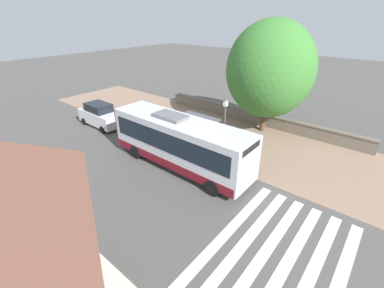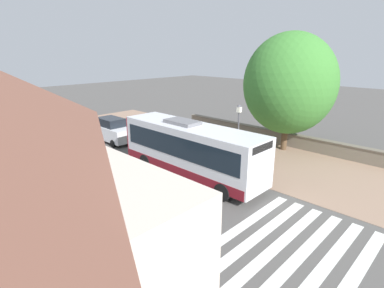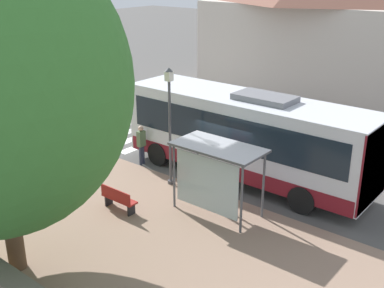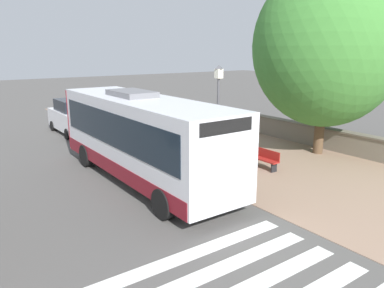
% 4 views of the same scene
% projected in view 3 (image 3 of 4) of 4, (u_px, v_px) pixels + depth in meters
% --- Properties ---
extents(ground_plane, '(120.00, 120.00, 0.00)m').
position_uv_depth(ground_plane, '(214.00, 192.00, 18.19)').
color(ground_plane, '#514F4C').
rests_on(ground_plane, ground).
extents(sidewalk_plaza, '(9.00, 44.00, 0.02)m').
position_uv_depth(sidewalk_plaza, '(127.00, 242.00, 14.91)').
color(sidewalk_plaza, '#937560').
rests_on(sidewalk_plaza, ground).
extents(crosswalk_stripes, '(9.00, 5.25, 0.01)m').
position_uv_depth(crosswalk_stripes, '(152.00, 120.00, 26.52)').
color(crosswalk_stripes, silver).
rests_on(crosswalk_stripes, ground).
extents(background_building, '(6.66, 13.47, 8.50)m').
position_uv_depth(background_building, '(310.00, 28.00, 29.45)').
color(background_building, beige).
rests_on(background_building, ground).
extents(bus, '(2.72, 10.17, 3.56)m').
position_uv_depth(bus, '(246.00, 134.00, 18.74)').
color(bus, silver).
rests_on(bus, ground).
extents(bus_shelter, '(1.61, 3.09, 2.45)m').
position_uv_depth(bus_shelter, '(216.00, 159.00, 15.90)').
color(bus_shelter, '#515459').
rests_on(bus_shelter, ground).
extents(pedestrian, '(0.34, 0.23, 1.73)m').
position_uv_depth(pedestrian, '(141.00, 142.00, 20.33)').
color(pedestrian, '#2D3347').
rests_on(pedestrian, ground).
extents(bench, '(0.40, 1.43, 0.88)m').
position_uv_depth(bench, '(118.00, 199.00, 16.64)').
color(bench, maroon).
rests_on(bench, ground).
extents(street_lamp_near, '(0.28, 0.28, 4.60)m').
position_uv_depth(street_lamp_near, '(170.00, 118.00, 17.88)').
color(street_lamp_near, '#4C4C51').
rests_on(street_lamp_near, ground).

